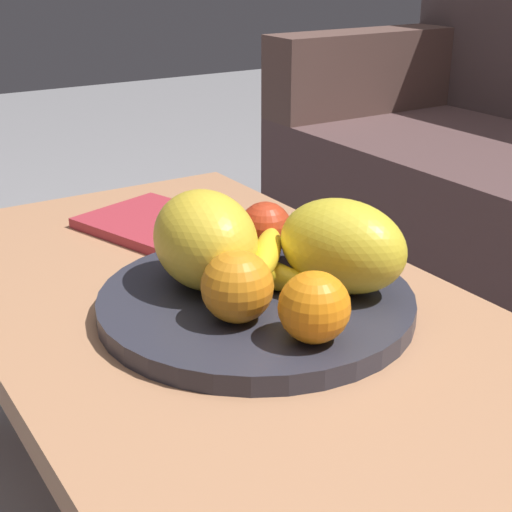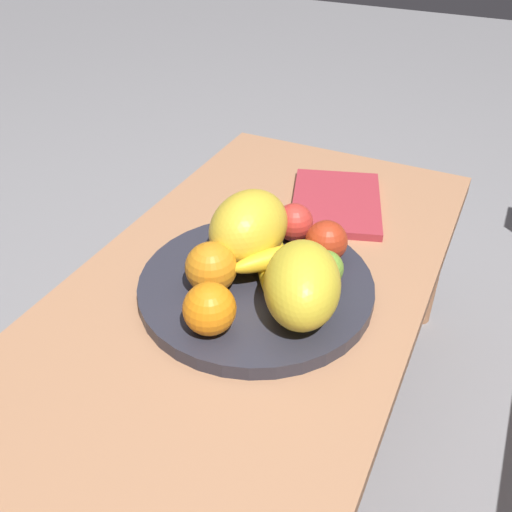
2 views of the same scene
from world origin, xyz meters
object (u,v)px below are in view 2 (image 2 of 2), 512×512
at_px(melon_large_front, 302,284).
at_px(apple_left, 325,269).
at_px(apple_front, 294,222).
at_px(orange_front, 211,268).
at_px(apple_right, 326,241).
at_px(banana_bunch, 273,265).
at_px(melon_smaller_beside, 249,227).
at_px(coffee_table, 246,305).
at_px(magazine, 336,202).
at_px(orange_left, 209,309).
at_px(fruit_bowl, 256,286).

xyz_separation_m(melon_large_front, apple_left, (-0.09, 0.01, -0.03)).
distance_m(melon_large_front, apple_front, 0.21).
height_order(orange_front, apple_front, orange_front).
xyz_separation_m(apple_right, banana_bunch, (0.09, -0.06, -0.01)).
distance_m(melon_large_front, melon_smaller_beside, 0.17).
bearing_deg(melon_large_front, coffee_table, -114.11).
height_order(apple_left, banana_bunch, same).
xyz_separation_m(coffee_table, orange_front, (0.06, -0.03, 0.11)).
bearing_deg(magazine, apple_right, -4.44).
bearing_deg(orange_left, coffee_table, -175.14).
relative_size(melon_smaller_beside, apple_left, 2.65).
distance_m(fruit_bowl, magazine, 0.33).
bearing_deg(apple_left, coffee_table, -75.98).
distance_m(coffee_table, magazine, 0.33).
xyz_separation_m(melon_large_front, apple_right, (-0.15, -0.01, -0.02)).
bearing_deg(apple_left, melon_large_front, -4.90).
distance_m(melon_smaller_beside, magazine, 0.29).
height_order(apple_front, apple_left, apple_front).
bearing_deg(melon_large_front, orange_left, -50.25).
bearing_deg(orange_front, melon_large_front, 91.66).
bearing_deg(magazine, orange_left, -22.97).
xyz_separation_m(coffee_table, magazine, (-0.32, 0.05, 0.05)).
height_order(orange_left, apple_front, orange_left).
height_order(fruit_bowl, apple_right, apple_right).
height_order(fruit_bowl, banana_bunch, banana_bunch).
relative_size(fruit_bowl, apple_front, 5.65).
bearing_deg(fruit_bowl, magazine, 174.78).
distance_m(fruit_bowl, orange_left, 0.14).
xyz_separation_m(orange_front, banana_bunch, (-0.07, 0.08, -0.02)).
xyz_separation_m(coffee_table, apple_left, (-0.03, 0.13, 0.10)).
height_order(orange_front, banana_bunch, orange_front).
relative_size(melon_smaller_beside, banana_bunch, 0.96).
relative_size(coffee_table, apple_right, 15.41).
distance_m(coffee_table, orange_left, 0.18).
bearing_deg(apple_right, magazine, -166.53).
xyz_separation_m(coffee_table, apple_front, (-0.13, 0.03, 0.11)).
bearing_deg(apple_left, apple_front, -136.33).
bearing_deg(melon_smaller_beside, apple_left, 84.52).
xyz_separation_m(melon_smaller_beside, apple_front, (-0.09, 0.05, -0.03)).
relative_size(coffee_table, orange_left, 14.25).
bearing_deg(melon_large_front, apple_left, 175.10).
distance_m(apple_front, banana_bunch, 0.12).
relative_size(orange_left, apple_left, 1.31).
distance_m(coffee_table, apple_left, 0.17).
bearing_deg(melon_smaller_beside, orange_left, 8.66).
relative_size(fruit_bowl, apple_left, 6.45).
relative_size(melon_smaller_beside, magazine, 0.65).
relative_size(apple_front, banana_bunch, 0.41).
distance_m(apple_left, banana_bunch, 0.09).
height_order(fruit_bowl, orange_front, orange_front).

